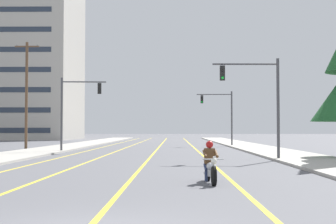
% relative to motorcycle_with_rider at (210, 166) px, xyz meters
% --- Properties ---
extents(lane_stripe_center, '(0.16, 100.00, 0.01)m').
position_rel_motorcycle_with_rider_xyz_m(lane_stripe_center, '(-2.86, 36.80, -0.58)').
color(lane_stripe_center, yellow).
rests_on(lane_stripe_center, ground).
extents(lane_stripe_left, '(0.16, 100.00, 0.01)m').
position_rel_motorcycle_with_rider_xyz_m(lane_stripe_left, '(-6.20, 36.80, -0.58)').
color(lane_stripe_left, yellow).
rests_on(lane_stripe_left, ground).
extents(lane_stripe_right, '(0.16, 100.00, 0.01)m').
position_rel_motorcycle_with_rider_xyz_m(lane_stripe_right, '(0.81, 36.80, -0.58)').
color(lane_stripe_right, yellow).
rests_on(lane_stripe_right, ground).
extents(lane_stripe_far_left, '(0.16, 100.00, 0.01)m').
position_rel_motorcycle_with_rider_xyz_m(lane_stripe_far_left, '(-8.84, 36.80, -0.58)').
color(lane_stripe_far_left, yellow).
rests_on(lane_stripe_far_left, ground).
extents(sidewalk_kerb_right, '(4.40, 110.00, 0.14)m').
position_rel_motorcycle_with_rider_xyz_m(sidewalk_kerb_right, '(6.86, 31.80, -0.52)').
color(sidewalk_kerb_right, '#ADA89E').
rests_on(sidewalk_kerb_right, ground).
extents(sidewalk_kerb_left, '(4.40, 110.00, 0.14)m').
position_rel_motorcycle_with_rider_xyz_m(sidewalk_kerb_left, '(-12.44, 31.80, -0.52)').
color(sidewalk_kerb_left, '#ADA89E').
rests_on(sidewalk_kerb_left, ground).
extents(motorcycle_with_rider, '(0.70, 2.19, 1.46)m').
position_rel_motorcycle_with_rider_xyz_m(motorcycle_with_rider, '(0.00, 0.00, 0.00)').
color(motorcycle_with_rider, black).
rests_on(motorcycle_with_rider, ground).
extents(traffic_signal_near_right, '(4.07, 0.39, 6.20)m').
position_rel_motorcycle_with_rider_xyz_m(traffic_signal_near_right, '(3.94, 12.18, 3.46)').
color(traffic_signal_near_right, '#47474C').
rests_on(traffic_signal_near_right, ground).
extents(traffic_signal_near_left, '(3.77, 0.51, 6.20)m').
position_rel_motorcycle_with_rider_xyz_m(traffic_signal_near_left, '(-9.59, 22.64, 3.44)').
color(traffic_signal_near_left, '#47474C').
rests_on(traffic_signal_near_left, ground).
extents(traffic_signal_mid_right, '(4.04, 0.37, 6.20)m').
position_rel_motorcycle_with_rider_xyz_m(traffic_signal_mid_right, '(4.13, 36.75, 3.46)').
color(traffic_signal_mid_right, '#47474C').
rests_on(traffic_signal_mid_right, ground).
extents(utility_pole_left_near, '(2.29, 0.26, 10.07)m').
position_rel_motorcycle_with_rider_xyz_m(utility_pole_left_near, '(-15.07, 27.33, 4.67)').
color(utility_pole_left_near, brown).
rests_on(utility_pole_left_near, ground).
extents(apartment_building_far_left_block, '(26.76, 19.96, 31.96)m').
position_rel_motorcycle_with_rider_xyz_m(apartment_building_far_left_block, '(-33.66, 74.12, 15.40)').
color(apartment_building_far_left_block, '#B2ADA3').
rests_on(apartment_building_far_left_block, ground).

